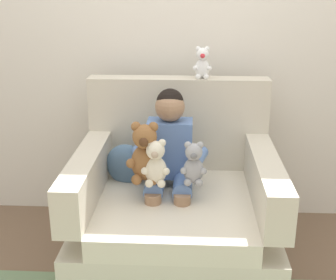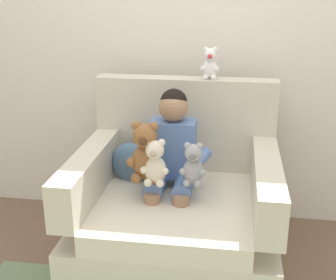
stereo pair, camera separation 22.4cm
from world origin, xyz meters
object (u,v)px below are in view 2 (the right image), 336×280
armchair (177,211)px  plush_grey (193,165)px  throw_pillow (131,163)px  seated_child (172,155)px  plush_cream (155,163)px  plush_white_on_backrest (210,64)px  plush_brown (145,153)px

armchair → plush_grey: bearing=-50.0°
throw_pillow → seated_child: bearing=-21.2°
plush_grey → plush_cream: (-0.20, -0.02, 0.01)m
seated_child → throw_pillow: 0.30m
seated_child → plush_white_on_backrest: bearing=56.1°
plush_grey → throw_pillow: (-0.40, 0.26, -0.12)m
armchair → plush_brown: size_ratio=3.31×
plush_grey → throw_pillow: size_ratio=0.93×
plush_brown → seated_child: bearing=44.3°
seated_child → plush_cream: seated_child is taller
plush_grey → plush_white_on_backrest: plush_white_on_backrest is taller
armchair → plush_brown: (-0.16, -0.10, 0.39)m
plush_grey → seated_child: bearing=144.9°
plush_brown → plush_white_on_backrest: size_ratio=1.75×
plush_cream → plush_white_on_backrest: 0.74m
armchair → throw_pillow: size_ratio=4.33×
seated_child → plush_brown: size_ratio=2.42×
seated_child → plush_brown: bearing=-136.6°
armchair → seated_child: 0.34m
plush_brown → plush_grey: size_ratio=1.42×
throw_pillow → plush_grey: bearing=-33.3°
plush_brown → plush_white_on_backrest: 0.71m
plush_grey → throw_pillow: 0.50m
plush_brown → plush_white_on_backrest: plush_white_on_backrest is taller
plush_white_on_backrest → throw_pillow: 0.77m
plush_cream → plush_white_on_backrest: size_ratio=1.33×
plush_white_on_backrest → throw_pillow: (-0.45, -0.24, -0.58)m
seated_child → plush_grey: size_ratio=3.43×
plush_white_on_backrest → armchair: bearing=-100.6°
plush_white_on_backrest → seated_child: bearing=-108.5°
seated_child → plush_brown: seated_child is taller
plush_white_on_backrest → plush_brown: bearing=-112.6°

